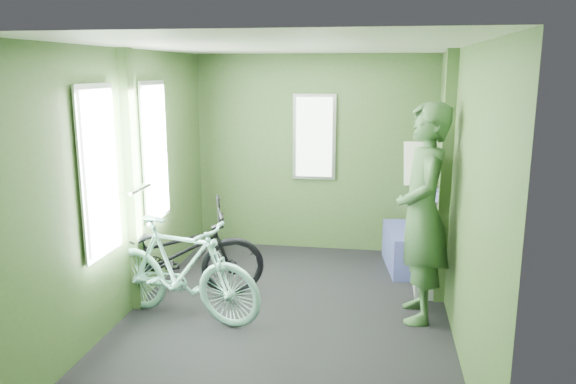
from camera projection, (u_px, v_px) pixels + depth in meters
name	position (u px, v px, depth m)	size (l,w,h in m)	color
room	(282.00, 154.00, 4.65)	(4.00, 4.02, 2.31)	black
bicycle_black	(172.00, 300.00, 5.26)	(0.61, 1.75, 0.92)	black
bicycle_mint	(183.00, 319.00, 4.88)	(0.43, 1.51, 0.91)	#8ED9CA
passenger	(423.00, 214.00, 4.72)	(0.49, 0.76, 1.87)	#31522C
waste_box	(429.00, 251.00, 5.34)	(0.26, 0.36, 0.87)	gray
bench_seat	(413.00, 244.00, 6.07)	(0.59, 0.92, 0.92)	navy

